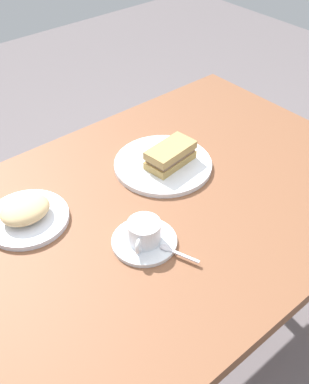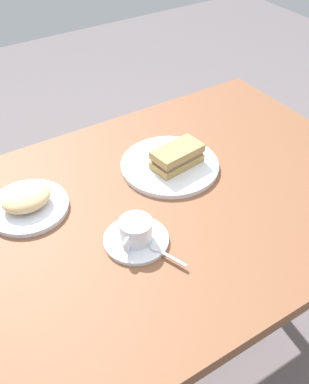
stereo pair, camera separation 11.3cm
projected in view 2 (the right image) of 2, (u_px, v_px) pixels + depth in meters
name	position (u px, v px, depth m)	size (l,w,h in m)	color
ground_plane	(167.00, 352.00, 1.66)	(6.00, 6.00, 0.00)	#675E60
dining_table	(171.00, 221.00, 1.22)	(1.16, 0.83, 0.76)	brown
sandwich_plate	(170.00, 165.00, 1.26)	(0.27, 0.27, 0.01)	silver
sandwich_front	(177.00, 157.00, 1.23)	(0.15, 0.09, 0.06)	tan
coffee_saucer	(136.00, 240.00, 1.05)	(0.15, 0.15, 0.01)	silver
coffee_cup	(135.00, 230.00, 1.02)	(0.09, 0.08, 0.05)	silver
spoon	(162.00, 252.00, 1.01)	(0.05, 0.10, 0.01)	silver
side_plate	(28.00, 207.00, 1.13)	(0.20, 0.20, 0.01)	silver
side_food_pile	(26.00, 198.00, 1.11)	(0.12, 0.10, 0.04)	#D7B47D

